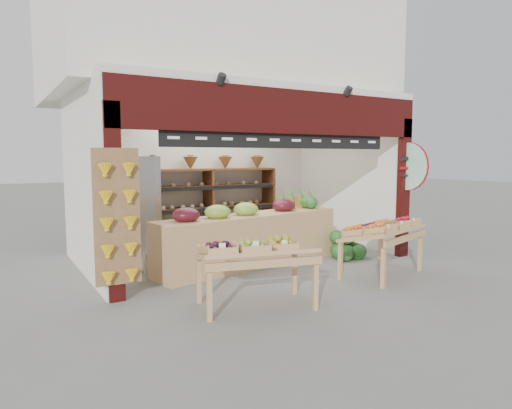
% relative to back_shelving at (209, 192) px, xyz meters
% --- Properties ---
extents(ground, '(60.00, 60.00, 0.00)m').
position_rel_back_shelving_xyz_m(ground, '(-0.00, -1.94, -1.16)').
color(ground, slate).
rests_on(ground, ground).
extents(shop_structure, '(6.36, 5.12, 5.40)m').
position_rel_back_shelving_xyz_m(shop_structure, '(-0.00, -0.33, 2.76)').
color(shop_structure, silver).
rests_on(shop_structure, ground).
extents(banana_board, '(0.60, 0.15, 1.80)m').
position_rel_back_shelving_xyz_m(banana_board, '(-2.73, -3.12, -0.04)').
color(banana_board, '#986945').
rests_on(banana_board, ground).
extents(gift_sign, '(0.04, 0.93, 0.92)m').
position_rel_back_shelving_xyz_m(gift_sign, '(2.75, -3.09, 0.59)').
color(gift_sign, '#C1F2DA').
rests_on(gift_sign, ground).
extents(back_shelving, '(3.16, 0.52, 1.94)m').
position_rel_back_shelving_xyz_m(back_shelving, '(0.00, 0.00, 0.00)').
color(back_shelving, brown).
rests_on(back_shelving, ground).
extents(refrigerator, '(0.91, 0.91, 1.94)m').
position_rel_back_shelving_xyz_m(refrigerator, '(-1.67, -0.12, -0.19)').
color(refrigerator, '#B4B6BC').
rests_on(refrigerator, ground).
extents(cardboard_stack, '(0.99, 0.72, 0.61)m').
position_rel_back_shelving_xyz_m(cardboard_stack, '(-1.54, -1.77, -0.93)').
color(cardboard_stack, beige).
rests_on(cardboard_stack, ground).
extents(mid_counter, '(3.74, 1.34, 1.14)m').
position_rel_back_shelving_xyz_m(mid_counter, '(-0.20, -2.17, -0.66)').
color(mid_counter, tan).
rests_on(mid_counter, ground).
extents(display_table_left, '(1.63, 1.15, 0.96)m').
position_rel_back_shelving_xyz_m(display_table_left, '(-1.35, -4.11, -0.42)').
color(display_table_left, tan).
rests_on(display_table_left, ground).
extents(display_table_right, '(1.68, 1.25, 0.97)m').
position_rel_back_shelving_xyz_m(display_table_right, '(1.32, -3.85, -0.40)').
color(display_table_right, tan).
rests_on(display_table_right, ground).
extents(watermelon_pile, '(0.74, 0.69, 0.53)m').
position_rel_back_shelving_xyz_m(watermelon_pile, '(1.70, -2.60, -0.97)').
color(watermelon_pile, '#174719').
rests_on(watermelon_pile, ground).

